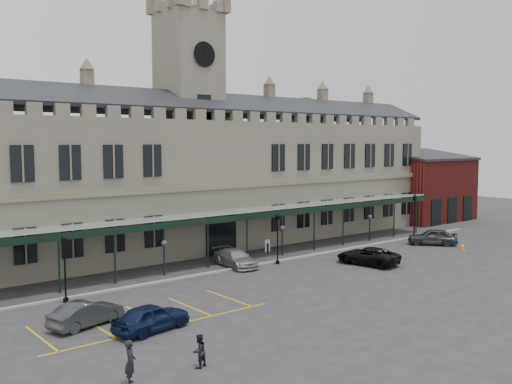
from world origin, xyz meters
TOP-DOWN VIEW (x-y plane):
  - ground at (0.00, 0.00)m, footprint 140.00×140.00m
  - station_building at (0.00, 15.91)m, footprint 60.00×10.36m
  - clock_tower at (0.00, 16.00)m, footprint 5.60×5.60m
  - canopy at (0.00, 7.46)m, footprint 50.00×4.10m
  - brick_annex at (34.00, 12.97)m, footprint 12.40×8.36m
  - kerb at (0.00, 5.50)m, footprint 60.00×0.40m
  - parking_markings at (-14.00, -1.50)m, footprint 16.00×6.00m
  - tree_behind_mid at (8.00, 25.00)m, footprint 6.00×6.00m
  - tree_behind_right at (24.00, 25.00)m, footprint 6.00×6.00m
  - lamp_post_left at (-16.50, 4.81)m, footprint 0.42×0.42m
  - lamp_post_mid at (1.38, 4.86)m, footprint 0.41×0.41m
  - lamp_post_right at (20.34, 4.90)m, footprint 0.45×0.45m
  - traffic_cone at (18.50, -1.74)m, footprint 0.46×0.46m
  - sign_board at (4.02, 9.27)m, footprint 0.68×0.15m
  - bollard_left at (-0.90, 9.11)m, footprint 0.16×0.16m
  - bollard_right at (3.80, 8.93)m, footprint 0.16×0.16m
  - car_left_a at (-15.00, -3.52)m, footprint 4.61×2.47m
  - car_left_b at (-17.36, -0.50)m, footprint 4.50×2.57m
  - car_taxi at (-1.96, 6.25)m, footprint 2.47×5.02m
  - car_van at (7.00, -0.04)m, footprint 3.38×5.60m
  - car_right_a at (19.00, 1.80)m, footprint 4.47×4.84m
  - person_a at (-18.98, -8.93)m, footprint 0.71×0.82m
  - person_b at (-15.79, -9.29)m, footprint 0.87×0.76m

SIDE VIEW (x-z plane):
  - ground at x=0.00m, z-range 0.00..0.00m
  - parking_markings at x=-14.00m, z-range -0.01..0.01m
  - kerb at x=0.00m, z-range 0.00..0.12m
  - traffic_cone at x=18.50m, z-range -0.01..0.73m
  - bollard_left at x=-0.90m, z-range 0.00..0.88m
  - bollard_right at x=3.80m, z-range 0.00..0.90m
  - sign_board at x=4.02m, z-range -0.01..1.15m
  - car_left_b at x=-17.36m, z-range 0.00..1.40m
  - car_taxi at x=-1.96m, z-range 0.00..1.40m
  - car_van at x=7.00m, z-range 0.00..1.45m
  - car_left_a at x=-15.00m, z-range 0.00..1.49m
  - person_b at x=-15.79m, z-range 0.00..1.53m
  - car_right_a at x=19.00m, z-range 0.00..1.61m
  - person_a at x=-18.98m, z-range 0.00..1.90m
  - canopy at x=0.00m, z-range 0.25..4.55m
  - lamp_post_mid at x=1.38m, z-range 0.40..4.74m
  - lamp_post_left at x=-16.50m, z-range 0.41..4.81m
  - lamp_post_right at x=20.34m, z-range 0.44..5.20m
  - brick_annex at x=34.00m, z-range -0.46..8.77m
  - station_building at x=0.00m, z-range -2.18..15.12m
  - tree_behind_mid at x=8.00m, z-range 4.81..20.81m
  - tree_behind_right at x=24.00m, z-range 4.81..20.81m
  - clock_tower at x=0.00m, z-range 0.71..25.51m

